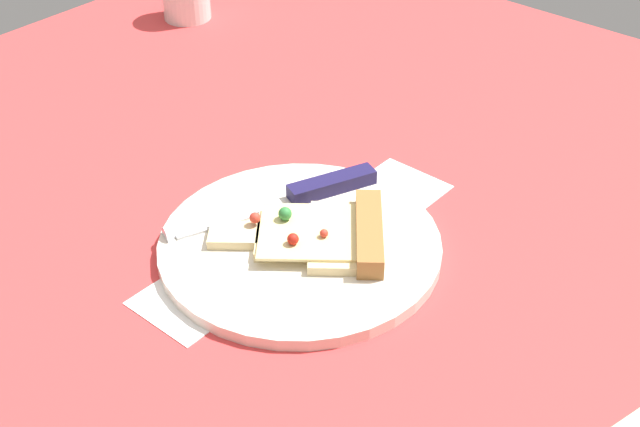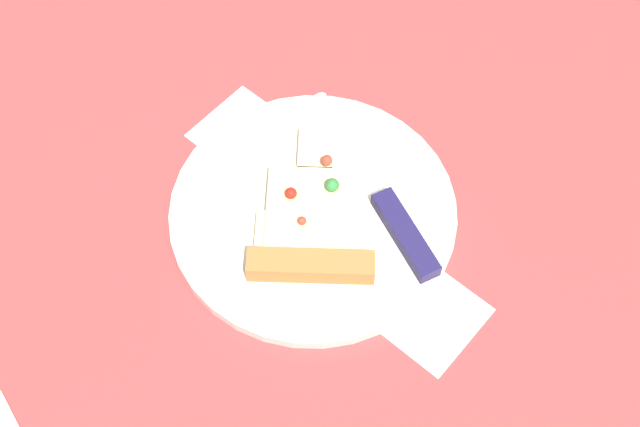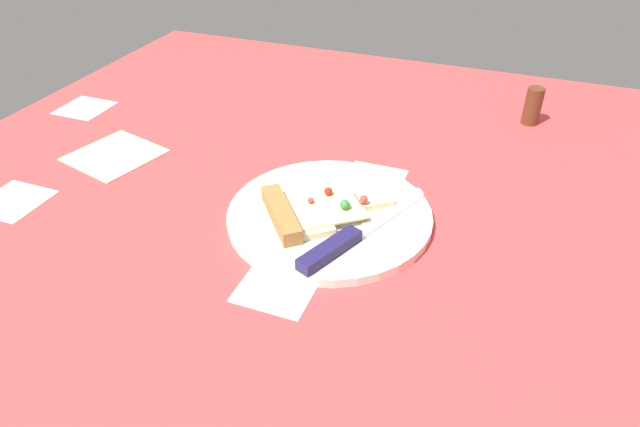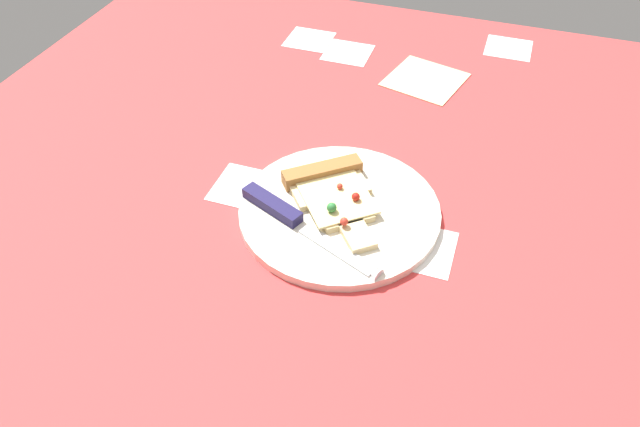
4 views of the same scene
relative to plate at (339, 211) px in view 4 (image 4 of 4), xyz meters
The scene contains 5 objects.
ground_plane 2.86cm from the plate, ahead, with size 136.93×136.93×3.00cm.
plate is the anchor object (origin of this frame).
pizza_slice 2.93cm from the plate, 50.58° to the right, with size 17.04×18.42×2.69cm.
knife 7.00cm from the plate, 46.54° to the left, with size 22.94×11.23×2.45cm.
napkin 40.22cm from the plate, 96.17° to the right, with size 13.00×13.00×0.40cm, color beige.
Camera 4 is at (-19.02, 59.16, 58.97)cm, focal length 33.43 mm.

